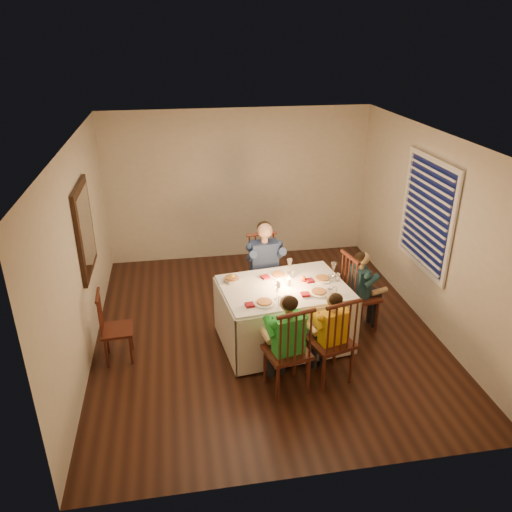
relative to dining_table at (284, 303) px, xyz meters
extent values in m
plane|color=black|center=(-0.19, 0.34, -0.59)|extent=(5.00, 5.00, 0.00)
cube|color=beige|center=(-2.44, 0.34, 0.71)|extent=(0.02, 5.00, 2.60)
cube|color=beige|center=(2.06, 0.34, 0.71)|extent=(0.02, 5.00, 2.60)
cube|color=beige|center=(-0.19, 2.84, 0.71)|extent=(4.50, 0.02, 2.60)
plane|color=white|center=(-0.19, 0.34, 2.01)|extent=(5.00, 5.00, 0.00)
cube|color=white|center=(0.00, 0.00, 0.22)|extent=(1.67, 1.29, 0.04)
cube|color=white|center=(-0.07, 0.56, -0.18)|extent=(1.57, 0.22, 0.77)
cube|color=white|center=(0.07, -0.56, -0.18)|extent=(1.57, 0.22, 0.77)
cube|color=white|center=(0.77, 0.10, -0.18)|extent=(0.16, 1.13, 0.77)
cube|color=white|center=(-0.77, -0.10, -0.18)|extent=(0.16, 1.13, 0.77)
cylinder|color=white|center=(-0.01, 0.29, 0.25)|extent=(0.29, 0.29, 0.02)
cylinder|color=white|center=(-0.32, -0.38, 0.25)|extent=(0.29, 0.29, 0.02)
cylinder|color=white|center=(0.38, -0.24, 0.25)|extent=(0.29, 0.29, 0.02)
cylinder|color=white|center=(0.53, 0.09, 0.25)|extent=(0.29, 0.29, 0.02)
cylinder|color=white|center=(-0.07, -0.01, 0.29)|extent=(0.06, 0.06, 0.10)
cylinder|color=white|center=(0.06, 0.01, 0.29)|extent=(0.06, 0.06, 0.10)
sphere|color=gold|center=(-0.62, 0.25, 0.28)|extent=(0.09, 0.09, 0.09)
sphere|color=#FF5215|center=(0.26, 0.09, 0.28)|extent=(0.08, 0.08, 0.08)
imported|color=white|center=(-0.64, 0.24, 0.26)|extent=(0.26, 0.26, 0.05)
cube|color=black|center=(-2.41, 0.64, 0.91)|extent=(0.05, 0.95, 1.15)
cube|color=white|center=(-2.38, 0.64, 0.91)|extent=(0.01, 0.78, 0.98)
cube|color=#0D1236|center=(2.04, 0.44, 0.91)|extent=(0.01, 1.20, 1.40)
cube|color=white|center=(2.03, 0.44, 0.91)|extent=(0.03, 1.34, 1.54)
camera|label=1|loc=(-1.27, -5.37, 3.20)|focal=35.00mm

